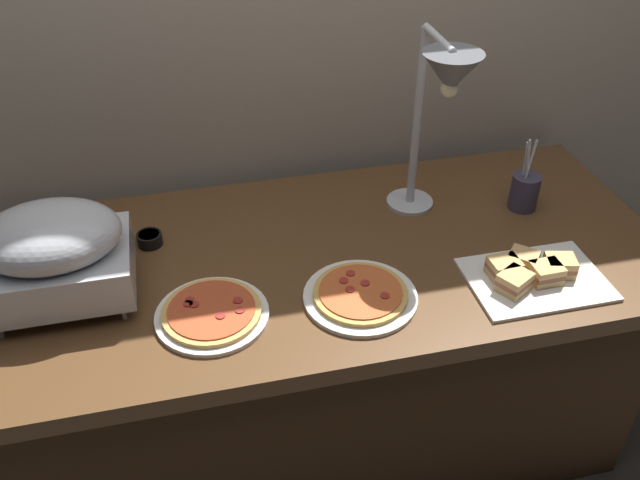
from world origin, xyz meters
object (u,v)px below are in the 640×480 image
Objects in this scene: heat_lamp at (442,90)px; sauce_cup_near at (150,239)px; pizza_plate_center at (212,313)px; chafing_dish at (54,252)px; sandwich_platter at (532,274)px; utensil_holder at (524,191)px; pizza_plate_front at (360,295)px.

heat_lamp is 7.91× the size of sauce_cup_near.
pizza_plate_center is at bearing -67.85° from sauce_cup_near.
chafing_dish is 0.64× the size of heat_lamp.
pizza_plate_center is 0.37m from sauce_cup_near.
chafing_dish reaches higher than sandwich_platter.
utensil_holder is at bearing 8.93° from heat_lamp.
sandwich_platter is at bearing -22.05° from sauce_cup_near.
heat_lamp is 1.56× the size of sandwich_platter.
sandwich_platter is at bearing -9.87° from chafing_dish.
sandwich_platter is 1.04m from sauce_cup_near.
pizza_plate_center is at bearing -164.18° from utensil_holder.
pizza_plate_front is 0.82× the size of sandwich_platter.
sandwich_platter reaches higher than pizza_plate_center.
sauce_cup_near reaches higher than pizza_plate_center.
sauce_cup_near is (-0.96, 0.39, -0.00)m from sandwich_platter.
utensil_holder is (1.10, -0.07, 0.04)m from sauce_cup_near.
heat_lamp is 0.55m from pizza_plate_front.
chafing_dish is at bearing -138.91° from sauce_cup_near.
heat_lamp is at bearing -171.07° from utensil_holder.
pizza_plate_front is 4.13× the size of sauce_cup_near.
pizza_plate_center is 1.00m from utensil_holder.
pizza_plate_front is 0.62m from sauce_cup_near.
utensil_holder is at bearing 26.27° from pizza_plate_front.
pizza_plate_center is at bearing 177.16° from pizza_plate_front.
heat_lamp reaches higher than pizza_plate_center.
utensil_holder is (0.32, 0.05, -0.37)m from heat_lamp.
utensil_holder is (1.31, 0.12, -0.09)m from chafing_dish.
sandwich_platter is 0.35m from utensil_holder.
pizza_plate_center is at bearing 176.43° from sandwich_platter.
pizza_plate_center is 3.99× the size of sauce_cup_near.
chafing_dish is 5.04× the size of sauce_cup_near.
chafing_dish is at bearing 170.13° from sandwich_platter.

